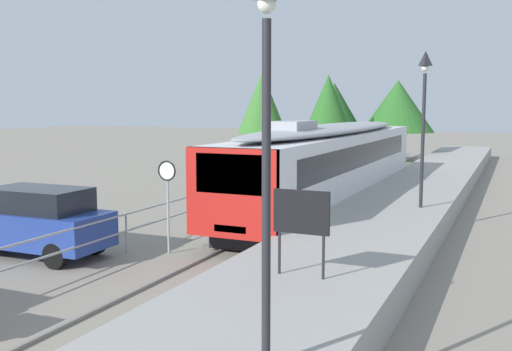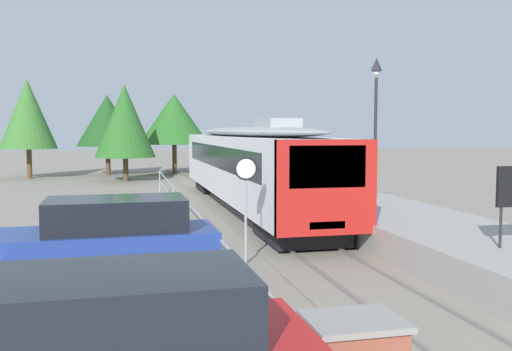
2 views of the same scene
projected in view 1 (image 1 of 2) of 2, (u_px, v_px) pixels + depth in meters
The scene contains 14 objects.
ground_plane at pixel (267, 204), 26.45m from camera, with size 160.00×160.00×0.00m, color gray.
track_rails at pixel (331, 208), 25.23m from camera, with size 3.20×60.00×0.14m.
commuter_train at pixel (332, 159), 25.09m from camera, with size 2.82×19.80×3.74m.
station_platform at pixel (407, 203), 23.85m from camera, with size 3.90×60.00×0.90m, color #999691.
platform_lamp_near_end at pixel (266, 89), 7.49m from camera, with size 0.34×0.34×5.35m.
platform_lamp_mid_platform at pixel (424, 99), 19.84m from camera, with size 0.34×0.34×5.35m.
platform_notice_board at pixel (301, 215), 11.92m from camera, with size 1.20×0.08×1.80m.
speed_limit_sign at pixel (167, 183), 17.28m from camera, with size 0.61×0.10×2.81m.
carpark_fence at pixel (126, 224), 17.41m from camera, with size 0.06×36.06×1.25m.
parked_suv_blue at pixel (35, 221), 17.09m from camera, with size 4.64×1.99×2.04m.
tree_behind_carpark at pixel (262, 103), 47.53m from camera, with size 4.03×4.03×7.18m.
tree_behind_station_far at pixel (334, 108), 47.14m from camera, with size 4.74×4.74×6.25m.
tree_distant_left at pixel (328, 110), 41.27m from camera, with size 4.09×4.09×6.62m.
tree_distant_centre at pixel (398, 106), 44.68m from camera, with size 5.55×5.55×6.37m.
Camera 1 is at (7.25, -2.02, 4.40)m, focal length 40.99 mm.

